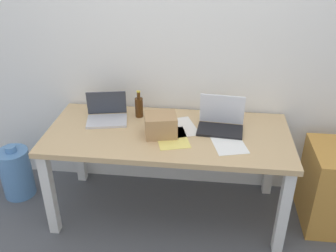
{
  "coord_description": "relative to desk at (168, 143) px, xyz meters",
  "views": [
    {
      "loc": [
        0.27,
        -2.32,
        2.05
      ],
      "look_at": [
        0.0,
        0.0,
        0.77
      ],
      "focal_mm": 39.82,
      "sensor_mm": 36.0,
      "label": 1
    }
  ],
  "objects": [
    {
      "name": "ground_plane",
      "position": [
        0.0,
        0.0,
        -0.63
      ],
      "size": [
        8.0,
        8.0,
        0.0
      ],
      "primitive_type": "plane",
      "color": "#515459"
    },
    {
      "name": "back_wall",
      "position": [
        0.0,
        0.45,
        0.67
      ],
      "size": [
        5.2,
        0.08,
        2.6
      ],
      "primitive_type": "cube",
      "color": "white",
      "rests_on": "ground"
    },
    {
      "name": "desk",
      "position": [
        0.0,
        0.0,
        0.0
      ],
      "size": [
        1.76,
        0.77,
        0.72
      ],
      "color": "tan",
      "rests_on": "ground"
    },
    {
      "name": "laptop_left",
      "position": [
        -0.48,
        0.13,
        0.14
      ],
      "size": [
        0.34,
        0.28,
        0.21
      ],
      "color": "silver",
      "rests_on": "desk"
    },
    {
      "name": "laptop_right",
      "position": [
        0.37,
        0.09,
        0.15
      ],
      "size": [
        0.34,
        0.24,
        0.24
      ],
      "color": "black",
      "rests_on": "desk"
    },
    {
      "name": "beer_bottle",
      "position": [
        -0.25,
        0.22,
        0.17
      ],
      "size": [
        0.06,
        0.06,
        0.21
      ],
      "color": "#47280F",
      "rests_on": "desk"
    },
    {
      "name": "computer_mouse",
      "position": [
        -0.04,
        0.22,
        0.11
      ],
      "size": [
        0.1,
        0.12,
        0.03
      ],
      "primitive_type": "ellipsoid",
      "rotation": [
        0.0,
        0.0,
        -0.47
      ],
      "color": "#338CC6",
      "rests_on": "desk"
    },
    {
      "name": "cardboard_box",
      "position": [
        -0.05,
        -0.04,
        0.17
      ],
      "size": [
        0.25,
        0.23,
        0.16
      ],
      "primitive_type": "cube",
      "rotation": [
        0.0,
        0.0,
        0.21
      ],
      "color": "tan",
      "rests_on": "desk"
    },
    {
      "name": "paper_sheet_center",
      "position": [
        0.04,
        -0.08,
        0.09
      ],
      "size": [
        0.28,
        0.34,
        0.0
      ],
      "primitive_type": "cube",
      "rotation": [
        0.0,
        0.0,
        0.28
      ],
      "color": "#F4E06B",
      "rests_on": "desk"
    },
    {
      "name": "paper_sheet_near_back",
      "position": [
        0.09,
        0.08,
        0.09
      ],
      "size": [
        0.31,
        0.35,
        0.0
      ],
      "primitive_type": "cube",
      "rotation": [
        0.0,
        0.0,
        0.39
      ],
      "color": "white",
      "rests_on": "desk"
    },
    {
      "name": "paper_sheet_front_right",
      "position": [
        0.43,
        -0.11,
        0.09
      ],
      "size": [
        0.28,
        0.34,
        0.0
      ],
      "primitive_type": "cube",
      "rotation": [
        0.0,
        0.0,
        0.26
      ],
      "color": "white",
      "rests_on": "desk"
    },
    {
      "name": "water_cooler_jug",
      "position": [
        -1.28,
        0.06,
        -0.42
      ],
      "size": [
        0.26,
        0.26,
        0.48
      ],
      "color": "#598CC6",
      "rests_on": "ground"
    },
    {
      "name": "filing_cabinet",
      "position": [
        1.24,
        0.02,
        -0.31
      ],
      "size": [
        0.4,
        0.48,
        0.64
      ],
      "primitive_type": "cube",
      "color": "#C68938",
      "rests_on": "ground"
    }
  ]
}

